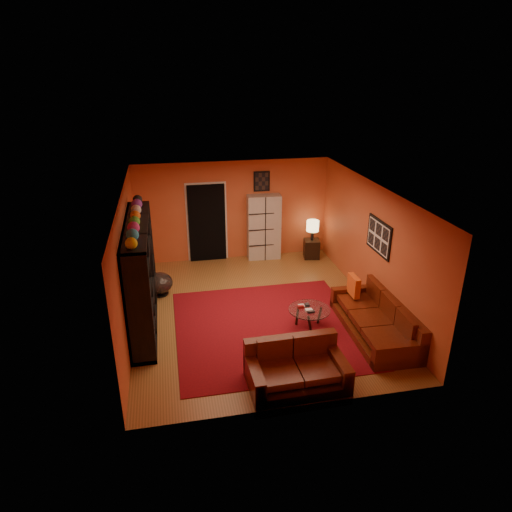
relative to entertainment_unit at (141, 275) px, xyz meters
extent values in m
plane|color=brown|center=(2.27, 0.00, -1.05)|extent=(6.00, 6.00, 0.00)
plane|color=white|center=(2.27, 0.00, 1.55)|extent=(6.00, 6.00, 0.00)
plane|color=#C14E2A|center=(2.27, 3.00, 0.25)|extent=(6.00, 0.00, 6.00)
plane|color=#C14E2A|center=(2.27, -3.00, 0.25)|extent=(6.00, 0.00, 6.00)
plane|color=#C14E2A|center=(-0.23, 0.00, 0.25)|extent=(0.00, 6.00, 6.00)
plane|color=#C14E2A|center=(4.78, 0.00, 0.25)|extent=(0.00, 6.00, 6.00)
cube|color=#610B13|center=(2.38, -0.70, -1.04)|extent=(3.60, 3.60, 0.01)
cube|color=black|center=(1.57, 2.96, -0.03)|extent=(0.95, 0.10, 2.04)
cube|color=black|center=(4.75, -0.30, 0.55)|extent=(0.03, 1.00, 0.70)
cube|color=black|center=(3.02, 2.98, 1.00)|extent=(0.42, 0.03, 0.52)
cube|color=black|center=(0.00, 0.00, 0.00)|extent=(0.45, 3.00, 2.10)
imported|color=black|center=(0.05, -0.02, -0.08)|extent=(0.88, 0.11, 0.50)
cube|color=#4A1509|center=(4.32, -1.31, -0.89)|extent=(1.03, 2.38, 0.32)
cube|color=#4A1509|center=(4.72, -1.32, -0.62)|extent=(0.25, 2.36, 0.85)
cube|color=#4A1509|center=(4.29, -2.39, -0.74)|extent=(0.97, 0.21, 0.62)
cube|color=#4A1509|center=(4.36, -0.22, -0.74)|extent=(0.97, 0.21, 0.62)
cube|color=#4A1509|center=(4.27, -1.97, -0.58)|extent=(0.76, 0.67, 0.12)
cube|color=#4A1509|center=(4.29, -1.30, -0.58)|extent=(0.76, 0.67, 0.12)
cube|color=#4A1509|center=(4.30, -0.64, -0.58)|extent=(0.76, 0.67, 0.12)
cube|color=#4A1509|center=(2.44, -2.50, -0.89)|extent=(1.59, 0.98, 0.32)
cube|color=#4A1509|center=(2.44, -2.12, -0.62)|extent=(1.58, 0.21, 0.85)
cube|color=#4A1509|center=(3.14, -2.49, -0.74)|extent=(0.20, 0.95, 0.62)
cube|color=#4A1509|center=(1.75, -2.51, -0.74)|extent=(0.20, 0.95, 0.62)
cube|color=#4A1509|center=(2.75, -2.53, -0.58)|extent=(0.60, 0.74, 0.12)
cube|color=#4A1509|center=(2.14, -2.55, -0.58)|extent=(0.60, 0.74, 0.12)
cube|color=#E55319|center=(4.22, -0.48, -0.42)|extent=(0.12, 0.42, 0.42)
cylinder|color=silver|center=(3.16, -0.87, -0.64)|extent=(0.82, 0.82, 0.02)
cylinder|color=black|center=(3.41, -0.79, -0.85)|extent=(0.05, 0.05, 0.39)
cylinder|color=black|center=(2.98, -0.69, -0.85)|extent=(0.05, 0.05, 0.39)
cylinder|color=black|center=(3.11, -1.11, -0.85)|extent=(0.05, 0.05, 0.39)
cube|color=#B6B1A8|center=(3.05, 2.80, -0.19)|extent=(0.88, 0.42, 1.73)
cylinder|color=black|center=(0.28, 1.17, -1.03)|extent=(0.44, 0.44, 0.03)
cylinder|color=black|center=(0.28, 1.17, -0.95)|extent=(0.06, 0.06, 0.15)
ellipsoid|color=#3A3433|center=(0.28, 1.17, -0.77)|extent=(0.62, 0.62, 0.47)
cube|color=black|center=(4.31, 2.55, -0.80)|extent=(0.46, 0.46, 0.50)
cylinder|color=black|center=(4.31, 2.55, -0.42)|extent=(0.08, 0.08, 0.26)
cylinder|color=#F6D787|center=(4.31, 2.55, -0.15)|extent=(0.33, 0.33, 0.28)
camera|label=1|loc=(0.61, -8.29, 3.75)|focal=32.00mm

